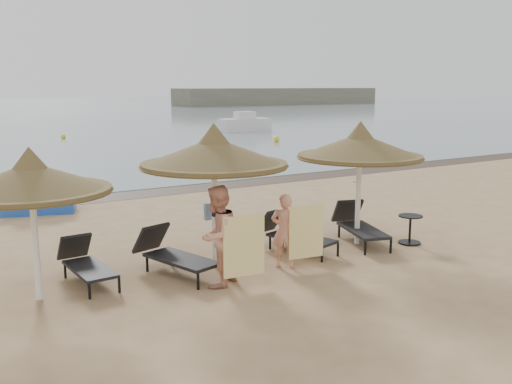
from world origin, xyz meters
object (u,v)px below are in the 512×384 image
lounger_far_left (85,262)px  person_left (217,228)px  pedal_boat (38,200)px  side_table (410,230)px  palapa_center (214,153)px  lounger_near_right (292,233)px  palapa_right (360,147)px  person_right (285,225)px  lounger_far_right (358,224)px  palapa_left (31,179)px  lounger_near_left (172,253)px

lounger_far_left → person_left: size_ratio=0.85×
pedal_boat → side_table: bearing=-33.7°
palapa_center → person_left: size_ratio=1.36×
lounger_near_right → pedal_boat: 8.01m
side_table → person_left: person_left is taller
palapa_center → person_left: palapa_center is taller
lounger_near_right → person_left: person_left is taller
palapa_center → side_table: palapa_center is taller
side_table → lounger_near_right: bearing=159.2°
pedal_boat → lounger_far_left: bearing=-77.2°
palapa_right → person_right: (-2.40, -0.56, -1.36)m
palapa_center → lounger_far_right: (3.70, -0.05, -1.89)m
lounger_near_right → person_left: size_ratio=0.93×
palapa_left → lounger_far_left: (0.93, 0.51, -1.72)m
palapa_right → lounger_near_left: bearing=176.3°
person_left → person_right: person_left is taller
palapa_right → side_table: bearing=-31.6°
side_table → palapa_center: bearing=170.0°
lounger_far_left → lounger_far_right: bearing=-9.1°
lounger_near_left → pedal_boat: bearing=83.0°
lounger_near_left → palapa_center: bearing=-23.3°
lounger_far_left → person_right: bearing=-23.3°
side_table → pedal_boat: pedal_boat is taller
lounger_far_right → pedal_boat: (-5.70, 7.17, -0.06)m
lounger_far_left → pedal_boat: (0.44, 6.59, -0.02)m
side_table → person_right: person_right is taller
palapa_right → lounger_far_left: 6.31m
palapa_right → person_right: palapa_right is taller
lounger_far_right → palapa_left: bearing=-162.4°
palapa_left → lounger_far_right: 7.26m
lounger_far_left → palapa_left: bearing=-154.8°
palapa_center → person_left: bearing=-115.4°
lounger_near_right → lounger_far_right: lounger_far_right is taller
palapa_right → lounger_near_right: (-1.56, 0.35, -1.85)m
palapa_right → lounger_near_left: (-4.43, 0.29, -1.83)m
lounger_near_right → side_table: 2.78m
palapa_left → lounger_near_left: (2.48, 0.09, -1.68)m
palapa_left → pedal_boat: palapa_left is taller
lounger_near_right → palapa_left: bearing=166.1°
person_left → person_right: size_ratio=1.23×
palapa_right → lounger_far_left: bearing=173.2°
palapa_center → side_table: (4.59, -0.81, -1.97)m
side_table → person_left: bearing=-178.2°
lounger_far_left → person_left: 2.58m
palapa_right → lounger_far_right: 1.84m
lounger_far_right → side_table: 1.17m
side_table → person_right: bearing=178.8°
pedal_boat → lounger_near_right: bearing=-43.5°
person_right → person_left: bearing=47.2°
lounger_near_left → person_left: person_left is taller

